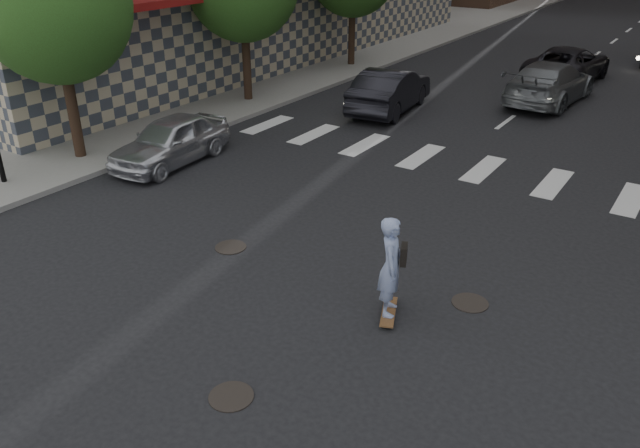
# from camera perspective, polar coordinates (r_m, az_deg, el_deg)

# --- Properties ---
(ground) EXTENTS (160.00, 160.00, 0.00)m
(ground) POSITION_cam_1_polar(r_m,az_deg,el_deg) (12.16, -4.70, -6.85)
(ground) COLOR black
(ground) RESTS_ON ground
(sidewalk_left) EXTENTS (13.00, 80.00, 0.15)m
(sidewalk_left) POSITION_cam_1_polar(r_m,az_deg,el_deg) (35.51, -3.49, 15.46)
(sidewalk_left) COLOR gray
(sidewalk_left) RESTS_ON ground
(manhole_a) EXTENTS (0.70, 0.70, 0.02)m
(manhole_a) POSITION_cam_1_polar(r_m,az_deg,el_deg) (10.01, -8.12, -15.34)
(manhole_a) COLOR black
(manhole_a) RESTS_ON ground
(manhole_b) EXTENTS (0.70, 0.70, 0.02)m
(manhole_b) POSITION_cam_1_polar(r_m,az_deg,el_deg) (14.07, -8.17, -2.10)
(manhole_b) COLOR black
(manhole_b) RESTS_ON ground
(manhole_c) EXTENTS (0.70, 0.70, 0.02)m
(manhole_c) POSITION_cam_1_polar(r_m,az_deg,el_deg) (12.33, 13.55, -7.02)
(manhole_c) COLOR black
(manhole_c) RESTS_ON ground
(skateboarder) EXTENTS (0.68, 1.03, 2.01)m
(skateboarder) POSITION_cam_1_polar(r_m,az_deg,el_deg) (11.16, 6.56, -3.88)
(skateboarder) COLOR brown
(skateboarder) RESTS_ON ground
(silver_sedan) EXTENTS (1.94, 4.23, 1.41)m
(silver_sedan) POSITION_cam_1_polar(r_m,az_deg,el_deg) (19.14, -13.50, 7.44)
(silver_sedan) COLOR silver
(silver_sedan) RESTS_ON ground
(traffic_car_a) EXTENTS (2.29, 5.05, 1.61)m
(traffic_car_a) POSITION_cam_1_polar(r_m,az_deg,el_deg) (24.20, 6.42, 12.08)
(traffic_car_a) COLOR black
(traffic_car_a) RESTS_ON ground
(traffic_car_b) EXTENTS (2.62, 5.71, 1.62)m
(traffic_car_b) POSITION_cam_1_polar(r_m,az_deg,el_deg) (26.80, 20.29, 12.05)
(traffic_car_b) COLOR slate
(traffic_car_b) RESTS_ON ground
(traffic_car_c) EXTENTS (2.95, 5.76, 1.55)m
(traffic_car_c) POSITION_cam_1_polar(r_m,az_deg,el_deg) (30.81, 21.69, 13.43)
(traffic_car_c) COLOR black
(traffic_car_c) RESTS_ON ground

